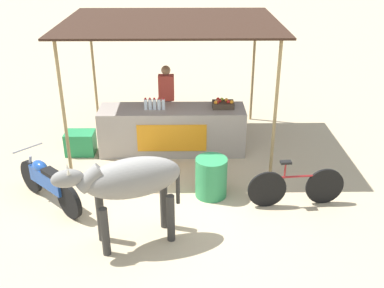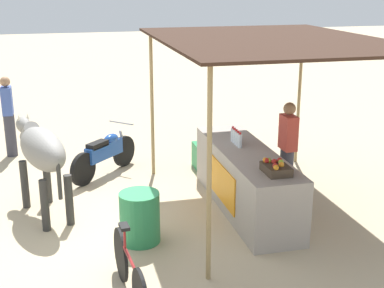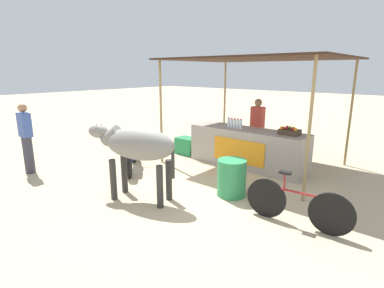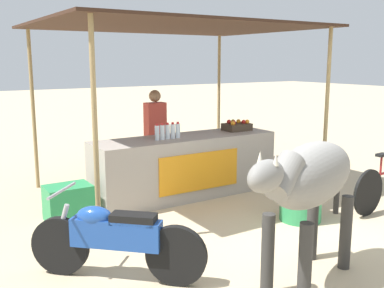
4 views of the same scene
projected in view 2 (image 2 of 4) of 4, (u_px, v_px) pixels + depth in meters
The scene contains 12 objects.
ground_plane at pixel (106, 222), 8.03m from camera, with size 60.00×60.00×0.00m, color tan.
stall_counter at pixel (245, 180), 8.40m from camera, with size 3.00×0.82×0.96m.
stall_awning at pixel (269, 45), 7.86m from camera, with size 4.20×3.20×2.67m.
water_bottle_row at pixel (236, 137), 8.54m from camera, with size 0.43×0.07×0.25m.
fruit_crate at pixel (276, 168), 7.28m from camera, with size 0.44×0.32×0.18m.
vendor_behind_counter at pixel (287, 151), 8.60m from camera, with size 0.34×0.22×1.65m.
cooler_box at pixel (206, 157), 10.24m from camera, with size 0.60×0.44×0.48m, color #268C4C.
water_barrel at pixel (140, 217), 7.35m from camera, with size 0.56×0.56×0.72m, color #2D8C51.
cow at pixel (41, 151), 8.02m from camera, with size 1.84×0.95×1.44m.
motorcycle_parked at pixel (105, 153), 9.86m from camera, with size 1.36×1.30×0.90m.
bicycle_leaning at pixel (130, 274), 5.97m from camera, with size 1.66×0.19×0.85m.
passerby_on_street at pixel (9, 116), 10.81m from camera, with size 0.34×0.22×1.65m.
Camera 2 is at (7.42, -0.53, 3.51)m, focal length 50.00 mm.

